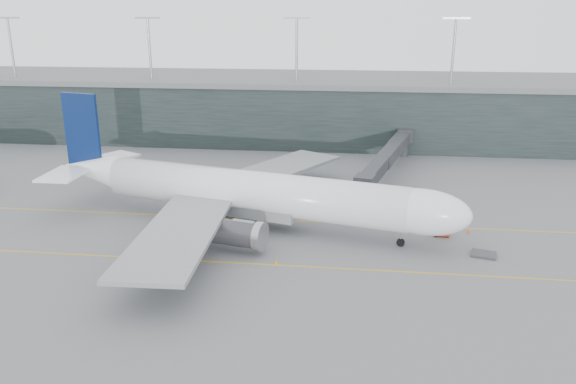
# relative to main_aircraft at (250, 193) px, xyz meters

# --- Properties ---
(ground) EXTENTS (320.00, 320.00, 0.00)m
(ground) POSITION_rel_main_aircraft_xyz_m (-4.10, 6.66, -5.10)
(ground) COLOR #56565B
(ground) RESTS_ON ground
(taxiline_a) EXTENTS (160.00, 0.25, 0.02)m
(taxiline_a) POSITION_rel_main_aircraft_xyz_m (-4.10, 2.66, -5.09)
(taxiline_a) COLOR gold
(taxiline_a) RESTS_ON ground
(taxiline_b) EXTENTS (160.00, 0.25, 0.02)m
(taxiline_b) POSITION_rel_main_aircraft_xyz_m (-4.10, -13.34, -5.09)
(taxiline_b) COLOR gold
(taxiline_b) RESTS_ON ground
(taxiline_lead_main) EXTENTS (0.25, 60.00, 0.02)m
(taxiline_lead_main) POSITION_rel_main_aircraft_xyz_m (0.90, 26.66, -5.09)
(taxiline_lead_main) COLOR gold
(taxiline_lead_main) RESTS_ON ground
(terminal) EXTENTS (240.00, 36.00, 29.00)m
(terminal) POSITION_rel_main_aircraft_xyz_m (-4.11, 64.65, 2.51)
(terminal) COLOR black
(terminal) RESTS_ON ground
(main_aircraft) EXTENTS (64.20, 59.24, 18.19)m
(main_aircraft) POSITION_rel_main_aircraft_xyz_m (0.00, 0.00, 0.00)
(main_aircraft) COLOR white
(main_aircraft) RESTS_ON ground
(jet_bridge) EXTENTS (12.02, 42.68, 6.02)m
(jet_bridge) POSITION_rel_main_aircraft_xyz_m (20.41, 29.63, -0.59)
(jet_bridge) COLOR #2E2F34
(jet_bridge) RESTS_ON ground
(gse_cart) EXTENTS (2.28, 1.46, 1.55)m
(gse_cart) POSITION_rel_main_aircraft_xyz_m (27.64, -0.82, -4.24)
(gse_cart) COLOR red
(gse_cart) RESTS_ON ground
(baggage_dolly) EXTENTS (3.62, 3.18, 0.31)m
(baggage_dolly) POSITION_rel_main_aircraft_xyz_m (32.25, -7.13, -4.92)
(baggage_dolly) COLOR #333438
(baggage_dolly) RESTS_ON ground
(uld_a) EXTENTS (2.19, 1.88, 1.75)m
(uld_a) POSITION_rel_main_aircraft_xyz_m (-8.06, 17.44, -4.19)
(uld_a) COLOR #39383D
(uld_a) RESTS_ON ground
(uld_b) EXTENTS (2.52, 2.24, 1.93)m
(uld_b) POSITION_rel_main_aircraft_xyz_m (-6.72, 19.12, -4.09)
(uld_b) COLOR #39383D
(uld_b) RESTS_ON ground
(uld_c) EXTENTS (2.22, 1.90, 1.79)m
(uld_c) POSITION_rel_main_aircraft_xyz_m (-4.05, 16.68, -4.17)
(uld_c) COLOR #39383D
(uld_c) RESTS_ON ground
(cone_nose) EXTENTS (0.45, 0.45, 0.72)m
(cone_nose) POSITION_rel_main_aircraft_xyz_m (31.67, 0.54, -4.74)
(cone_nose) COLOR #E7410C
(cone_nose) RESTS_ON ground
(cone_wing_stbd) EXTENTS (0.44, 0.44, 0.71)m
(cone_wing_stbd) POSITION_rel_main_aircraft_xyz_m (5.78, -13.02, -4.75)
(cone_wing_stbd) COLOR orange
(cone_wing_stbd) RESTS_ON ground
(cone_wing_port) EXTENTS (0.41, 0.41, 0.66)m
(cone_wing_port) POSITION_rel_main_aircraft_xyz_m (3.40, 17.26, -4.78)
(cone_wing_port) COLOR orange
(cone_wing_port) RESTS_ON ground
(cone_tail) EXTENTS (0.48, 0.48, 0.76)m
(cone_tail) POSITION_rel_main_aircraft_xyz_m (-14.75, -3.70, -4.73)
(cone_tail) COLOR orange
(cone_tail) RESTS_ON ground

